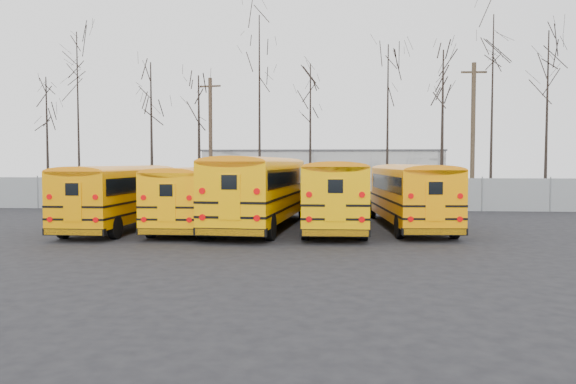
# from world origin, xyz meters

# --- Properties ---
(ground) EXTENTS (120.00, 120.00, 0.00)m
(ground) POSITION_xyz_m (0.00, 0.00, 0.00)
(ground) COLOR black
(ground) RESTS_ON ground
(fence) EXTENTS (40.00, 0.04, 2.00)m
(fence) POSITION_xyz_m (0.00, 12.00, 1.00)
(fence) COLOR gray
(fence) RESTS_ON ground
(distant_building) EXTENTS (22.00, 8.00, 4.00)m
(distant_building) POSITION_xyz_m (2.00, 32.00, 2.00)
(distant_building) COLOR #B4B4AF
(distant_building) RESTS_ON ground
(bus_a) EXTENTS (2.63, 10.28, 2.86)m
(bus_a) POSITION_xyz_m (-6.34, 1.46, 1.67)
(bus_a) COLOR black
(bus_a) RESTS_ON ground
(bus_b) EXTENTS (2.42, 10.03, 2.80)m
(bus_b) POSITION_xyz_m (-3.06, 1.80, 1.64)
(bus_b) COLOR black
(bus_b) RESTS_ON ground
(bus_c) EXTENTS (3.65, 11.81, 3.26)m
(bus_c) POSITION_xyz_m (-0.24, 2.03, 1.91)
(bus_c) COLOR black
(bus_c) RESTS_ON ground
(bus_d) EXTENTS (2.70, 10.95, 3.05)m
(bus_d) POSITION_xyz_m (2.98, 2.04, 1.79)
(bus_d) COLOR black
(bus_d) RESTS_ON ground
(bus_e) EXTENTS (3.03, 10.54, 2.91)m
(bus_e) POSITION_xyz_m (6.42, 2.61, 1.71)
(bus_e) COLOR black
(bus_e) RESTS_ON ground
(utility_pole_left) EXTENTS (1.64, 0.42, 9.23)m
(utility_pole_left) POSITION_xyz_m (-6.15, 18.77, 4.74)
(utility_pole_left) COLOR #433426
(utility_pole_left) RESTS_ON ground
(utility_pole_right) EXTENTS (1.74, 0.30, 9.77)m
(utility_pole_right) POSITION_xyz_m (12.57, 16.85, 5.02)
(utility_pole_right) COLOR #443626
(utility_pole_right) RESTS_ON ground
(tree_0) EXTENTS (0.26, 0.26, 9.29)m
(tree_0) POSITION_xyz_m (-18.23, 17.61, 4.64)
(tree_0) COLOR black
(tree_0) RESTS_ON ground
(tree_1) EXTENTS (0.26, 0.26, 11.82)m
(tree_1) POSITION_xyz_m (-14.40, 14.58, 5.91)
(tree_1) COLOR black
(tree_1) RESTS_ON ground
(tree_2) EXTENTS (0.26, 0.26, 10.04)m
(tree_2) POSITION_xyz_m (-9.90, 16.44, 5.02)
(tree_2) COLOR black
(tree_2) RESTS_ON ground
(tree_3) EXTENTS (0.26, 0.26, 9.06)m
(tree_3) POSITION_xyz_m (-6.44, 16.34, 4.53)
(tree_3) COLOR black
(tree_3) RESTS_ON ground
(tree_4) EXTENTS (0.26, 0.26, 12.61)m
(tree_4) POSITION_xyz_m (-1.87, 14.31, 6.31)
(tree_4) COLOR black
(tree_4) RESTS_ON ground
(tree_5) EXTENTS (0.26, 0.26, 9.98)m
(tree_5) POSITION_xyz_m (1.37, 17.52, 4.99)
(tree_5) COLOR black
(tree_5) RESTS_ON ground
(tree_6) EXTENTS (0.26, 0.26, 10.75)m
(tree_6) POSITION_xyz_m (6.60, 15.10, 5.37)
(tree_6) COLOR black
(tree_6) RESTS_ON ground
(tree_7) EXTENTS (0.26, 0.26, 10.26)m
(tree_7) POSITION_xyz_m (10.10, 14.73, 5.13)
(tree_7) COLOR black
(tree_7) RESTS_ON ground
(tree_8) EXTENTS (0.26, 0.26, 12.65)m
(tree_8) POSITION_xyz_m (13.45, 15.48, 6.32)
(tree_8) COLOR black
(tree_8) RESTS_ON ground
(tree_9) EXTENTS (0.26, 0.26, 11.91)m
(tree_9) POSITION_xyz_m (17.57, 17.11, 5.96)
(tree_9) COLOR black
(tree_9) RESTS_ON ground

